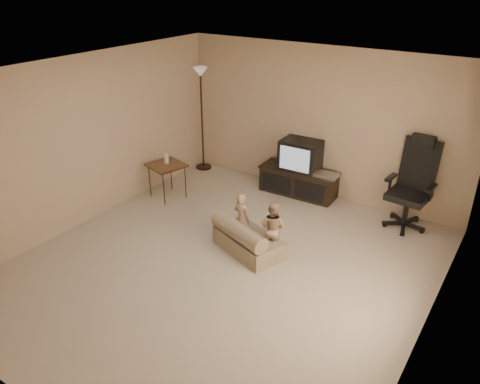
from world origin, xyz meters
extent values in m
plane|color=beige|center=(0.00, 0.00, 0.00)|extent=(5.50, 5.50, 0.00)
plane|color=silver|center=(0.00, 0.00, 2.50)|extent=(5.50, 5.50, 0.00)
plane|color=tan|center=(0.00, 2.75, 1.25)|extent=(5.00, 0.00, 5.00)
plane|color=tan|center=(0.00, -2.75, 1.25)|extent=(5.00, 0.00, 5.00)
plane|color=tan|center=(-2.50, 0.00, 1.25)|extent=(0.00, 5.50, 5.50)
plane|color=tan|center=(2.50, 0.00, 1.25)|extent=(0.00, 5.50, 5.50)
cube|color=black|center=(-0.20, 2.49, 0.21)|extent=(1.31, 0.51, 0.42)
cube|color=black|center=(-0.20, 2.49, 0.44)|extent=(1.35, 0.55, 0.04)
cube|color=black|center=(-0.50, 2.24, 0.21)|extent=(0.54, 0.04, 0.32)
cube|color=black|center=(0.12, 2.26, 0.21)|extent=(0.54, 0.04, 0.32)
cube|color=black|center=(-0.20, 2.51, 0.72)|extent=(0.66, 0.49, 0.51)
cube|color=silver|center=(-0.19, 2.27, 0.72)|extent=(0.53, 0.03, 0.40)
cube|color=#B5B5B7|center=(0.31, 2.46, 0.49)|extent=(0.38, 0.27, 0.06)
cylinder|color=black|center=(1.67, 2.35, 0.28)|extent=(0.08, 0.08, 0.44)
cube|color=black|center=(1.67, 2.35, 0.53)|extent=(0.60, 0.60, 0.10)
cube|color=black|center=(1.70, 2.61, 0.94)|extent=(0.55, 0.24, 0.78)
cube|color=black|center=(1.70, 2.61, 1.31)|extent=(0.34, 0.14, 0.18)
cube|color=black|center=(1.37, 2.38, 0.74)|extent=(0.10, 0.32, 0.04)
cube|color=black|center=(1.97, 2.32, 0.74)|extent=(0.10, 0.32, 0.04)
cube|color=brown|center=(-1.99, 1.14, 0.59)|extent=(0.66, 0.66, 0.03)
cylinder|color=black|center=(-2.26, 0.98, 0.29)|extent=(0.02, 0.02, 0.60)
cylinder|color=black|center=(-1.84, 0.87, 0.29)|extent=(0.02, 0.02, 0.60)
cylinder|color=black|center=(-2.15, 1.40, 0.29)|extent=(0.02, 0.02, 0.60)
cylinder|color=black|center=(-1.73, 1.29, 0.29)|extent=(0.02, 0.02, 0.60)
cylinder|color=beige|center=(-2.03, 1.20, 0.68)|extent=(0.08, 0.08, 0.15)
cone|color=beige|center=(-2.03, 1.20, 0.78)|extent=(0.06, 0.06, 0.05)
cylinder|color=black|center=(-2.29, 2.50, 0.02)|extent=(0.30, 0.30, 0.03)
cylinder|color=black|center=(-2.29, 2.50, 0.93)|extent=(0.03, 0.03, 1.85)
cone|color=beige|center=(-2.29, 2.50, 1.87)|extent=(0.26, 0.26, 0.17)
cube|color=gray|center=(0.07, 0.48, 0.13)|extent=(1.11, 0.83, 0.26)
cylinder|color=gray|center=(0.01, 0.32, 0.37)|extent=(0.99, 0.54, 0.24)
imported|color=tan|center=(-0.13, 0.61, 0.39)|extent=(0.32, 0.26, 0.78)
imported|color=tan|center=(0.36, 0.62, 0.40)|extent=(0.39, 0.22, 0.79)
camera|label=1|loc=(3.04, -4.18, 3.58)|focal=35.00mm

